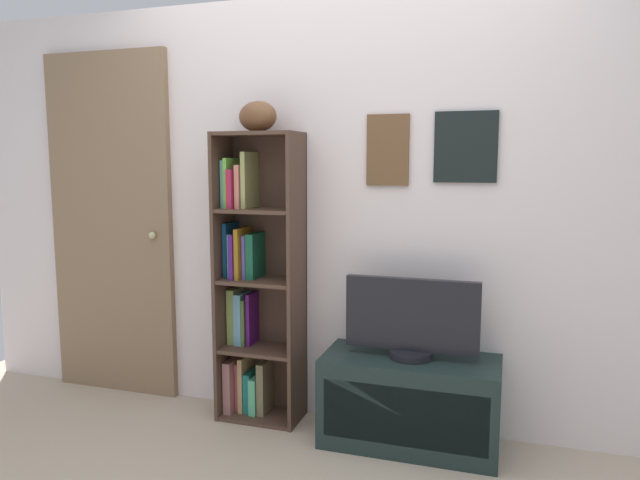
{
  "coord_description": "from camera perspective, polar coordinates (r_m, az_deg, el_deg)",
  "views": [
    {
      "loc": [
        0.85,
        -1.95,
        1.43
      ],
      "look_at": [
        -0.05,
        0.85,
        1.04
      ],
      "focal_mm": 33.04,
      "sensor_mm": 36.0,
      "label": 1
    }
  ],
  "objects": [
    {
      "name": "back_wall",
      "position": [
        3.2,
        2.39,
        2.66
      ],
      "size": [
        4.8,
        0.08,
        2.31
      ],
      "color": "silver",
      "rests_on": "ground"
    },
    {
      "name": "bookshelf",
      "position": [
        3.3,
        -6.43,
        -4.58
      ],
      "size": [
        0.45,
        0.27,
        1.59
      ],
      "color": "#483226",
      "rests_on": "ground"
    },
    {
      "name": "television",
      "position": [
        2.98,
        8.86,
        -7.63
      ],
      "size": [
        0.66,
        0.22,
        0.4
      ],
      "color": "black",
      "rests_on": "tv_stand"
    },
    {
      "name": "door",
      "position": [
        3.83,
        -19.58,
        1.26
      ],
      "size": [
        0.84,
        0.09,
        2.08
      ],
      "color": "#80644A",
      "rests_on": "ground"
    },
    {
      "name": "football",
      "position": [
        3.19,
        -6.06,
        11.8
      ],
      "size": [
        0.29,
        0.25,
        0.16
      ],
      "primitive_type": "ellipsoid",
      "rotation": [
        0.0,
        0.0,
        -0.46
      ],
      "color": "brown",
      "rests_on": "bookshelf"
    },
    {
      "name": "tv_stand",
      "position": [
        3.11,
        8.7,
        -15.19
      ],
      "size": [
        0.88,
        0.4,
        0.46
      ],
      "color": "#1B2A28",
      "rests_on": "ground"
    }
  ]
}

